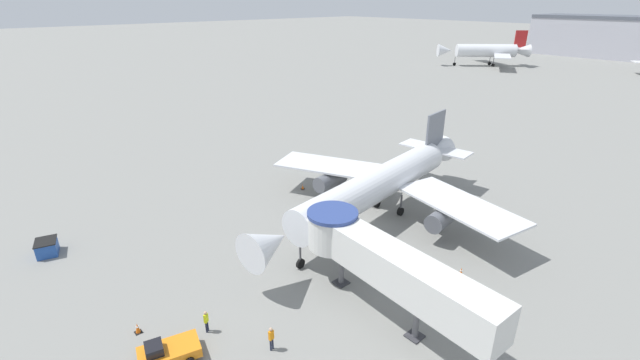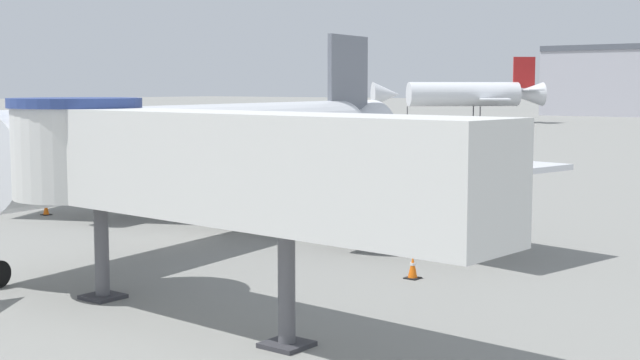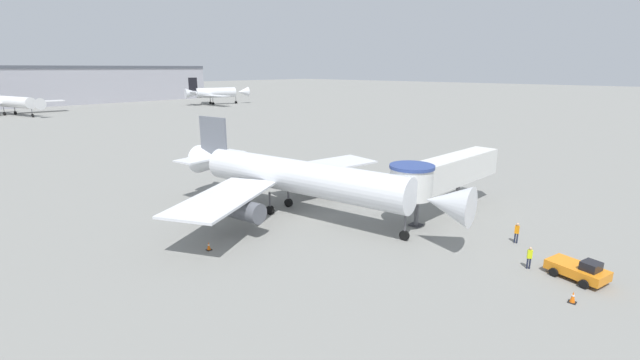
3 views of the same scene
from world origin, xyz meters
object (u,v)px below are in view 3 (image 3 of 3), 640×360
Objects in this scene: ground_crew_wing_walker at (517,231)px; traffic_cone_port_wing at (209,246)px; ground_crew_marshaller at (530,256)px; background_jet_navy_tail at (11,102)px; traffic_cone_starboard_wing at (380,192)px; pushback_tug_orange at (579,270)px; background_jet_black_tail at (215,93)px; main_airplane at (295,177)px; traffic_cone_apron_front at (573,297)px; jet_bridge at (441,173)px.

traffic_cone_port_wing is at bearing -143.00° from ground_crew_wing_walker.
ground_crew_marshaller is 0.95× the size of ground_crew_wing_walker.
traffic_cone_port_wing is at bearing -109.51° from background_jet_navy_tail.
background_jet_navy_tail is at bearing -32.66° from ground_crew_marshaller.
traffic_cone_starboard_wing is 137.14m from background_jet_navy_tail.
traffic_cone_starboard_wing is at bearing 86.05° from pushback_tug_orange.
ground_crew_marshaller is 160.29m from background_jet_black_tail.
ground_crew_wing_walker is (7.74, -19.36, -2.88)m from main_airplane.
traffic_cone_port_wing is at bearing 137.24° from pushback_tug_orange.
traffic_cone_apron_front is (-11.35, -22.99, 0.00)m from traffic_cone_starboard_wing.
pushback_tug_orange is 159.37m from background_jet_navy_tail.
jet_bridge is 147.86m from background_jet_black_tail.
traffic_cone_apron_front is 0.45× the size of ground_crew_marshaller.
traffic_cone_port_wing is at bearing 178.19° from main_airplane.
pushback_tug_orange is at bearing -103.07° from background_jet_navy_tail.
ground_crew_marshaller is (-0.72, 3.14, 0.30)m from pushback_tug_orange.
pushback_tug_orange is (-5.52, -13.88, -3.76)m from jet_bridge.
pushback_tug_orange is at bearing -42.58° from ground_crew_wing_walker.
traffic_cone_apron_front is 165.01m from background_jet_black_tail.
traffic_cone_apron_front is at bearing 170.27° from background_jet_black_tail.
pushback_tug_orange is 0.15× the size of background_jet_black_tail.
background_jet_navy_tail is (-3.04, 153.77, 3.19)m from ground_crew_wing_walker.
traffic_cone_port_wing is 0.03× the size of background_jet_black_tail.
main_airplane is at bearing -23.42° from ground_crew_marshaller.
ground_crew_wing_walker reaches higher than traffic_cone_port_wing.
traffic_cone_apron_front is 9.74m from ground_crew_wing_walker.
traffic_cone_port_wing is 26.21m from ground_crew_wing_walker.
traffic_cone_apron_front is at bearing -120.01° from jet_bridge.
jet_bridge is 9.67m from traffic_cone_starboard_wing.
traffic_cone_starboard_wing is 22.76m from traffic_cone_port_wing.
pushback_tug_orange is 5.30× the size of traffic_cone_apron_front.
pushback_tug_orange is 5.32× the size of traffic_cone_starboard_wing.
pushback_tug_orange is 3.91m from traffic_cone_apron_front.
traffic_cone_apron_front is at bearing 107.62° from ground_crew_marshaller.
ground_crew_wing_walker is (-3.82, -16.86, 0.68)m from traffic_cone_starboard_wing.
background_jet_black_tail reaches higher than pushback_tug_orange.
pushback_tug_orange is (4.07, -24.93, -3.23)m from main_airplane.
background_jet_navy_tail reaches higher than ground_crew_marshaller.
background_jet_black_tail is at bearing -22.55° from background_jet_navy_tail.
traffic_cone_port_wing is (-15.23, 23.71, -0.36)m from pushback_tug_orange.
ground_crew_marshaller reaches higher than traffic_cone_port_wing.
main_airplane is at bearing -167.36° from ground_crew_wing_walker.
ground_crew_marshaller is (3.35, -21.79, -2.93)m from main_airplane.
background_jet_black_tail is at bearing 67.81° from jet_bridge.
jet_bridge is 9.30× the size of ground_crew_wing_walker.
main_airplane is 41.06× the size of traffic_cone_starboard_wing.
background_jet_black_tail is 0.86× the size of background_jet_navy_tail.
background_jet_navy_tail reaches higher than traffic_cone_starboard_wing.
pushback_tug_orange is 3.23m from ground_crew_marshaller.
pushback_tug_orange is 2.29× the size of ground_crew_wing_walker.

